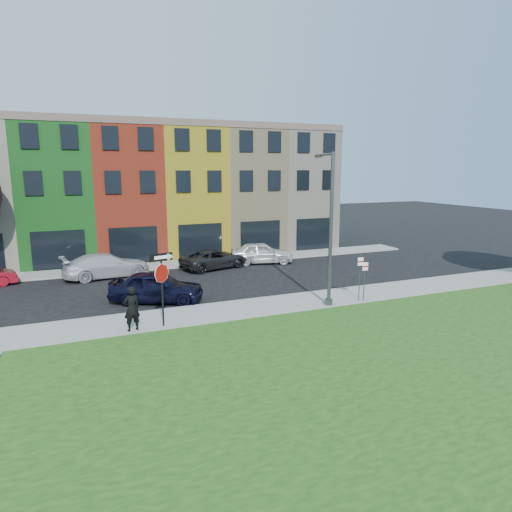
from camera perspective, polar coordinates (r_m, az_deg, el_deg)
name	(u,v)px	position (r m, az deg, el deg)	size (l,w,h in m)	color
ground	(299,325)	(20.90, 5.45, -8.62)	(120.00, 120.00, 0.00)	black
sidewalk_near	(306,301)	(24.30, 6.30, -5.67)	(40.00, 3.00, 0.12)	gray
sidewalk_far	(165,265)	(33.67, -11.28, -1.12)	(40.00, 2.40, 0.12)	gray
rowhouse_block	(154,192)	(39.17, -12.66, 7.78)	(30.00, 10.12, 10.00)	beige
stop_sign	(162,275)	(20.15, -11.70, -2.29)	(1.03, 0.28, 3.27)	black
man	(132,309)	(20.24, -15.28, -6.37)	(0.79, 0.61, 1.94)	black
sedan_near	(157,287)	(24.59, -12.33, -3.80)	(5.23, 3.80, 1.66)	black
parked_car_silver	(106,265)	(31.01, -18.19, -1.12)	(5.71, 3.03, 1.58)	#B5B5BA
parked_car_dark	(214,259)	(32.27, -5.24, -0.35)	(5.32, 3.50, 1.36)	black
parked_car_white	(261,253)	(33.81, 0.69, 0.41)	(4.99, 3.03, 1.59)	silver
street_lamp	(329,229)	(23.09, 9.15, 3.31)	(0.78, 2.56, 7.62)	#4B4D50
parking_sign_a	(365,276)	(24.52, 13.42, -2.40)	(0.32, 0.10, 2.12)	#4B4D50
parking_sign_b	(360,273)	(24.31, 12.86, -2.05)	(0.32, 0.10, 2.45)	#4B4D50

